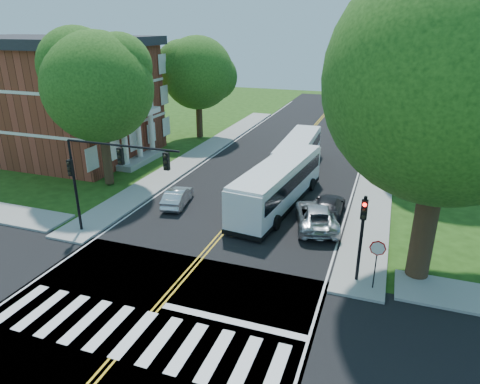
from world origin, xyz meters
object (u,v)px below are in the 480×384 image
at_px(signal_nw, 105,168).
at_px(bus_lead, 278,184).
at_px(suv, 316,216).
at_px(hatchback, 178,197).
at_px(bus_follow, 298,153).
at_px(dark_sedan, 328,206).
at_px(signal_ne, 362,228).

distance_m(signal_nw, bus_lead, 11.60).
bearing_deg(suv, hatchback, -16.02).
distance_m(bus_follow, suv, 11.33).
distance_m(bus_follow, hatchback, 12.29).
bearing_deg(hatchback, dark_sedan, 179.81).
distance_m(bus_follow, dark_sedan, 9.73).
xyz_separation_m(signal_ne, bus_lead, (-6.12, 8.00, -1.34)).
height_order(bus_follow, dark_sedan, bus_follow).
distance_m(bus_lead, bus_follow, 8.32).
distance_m(hatchback, suv, 9.72).
relative_size(hatchback, dark_sedan, 0.83).
distance_m(signal_ne, dark_sedan, 8.23).
distance_m(signal_ne, bus_lead, 10.16).
bearing_deg(bus_lead, bus_follow, -80.67).
relative_size(signal_ne, suv, 0.84).
bearing_deg(hatchback, bus_follow, -130.27).
relative_size(signal_ne, hatchback, 1.17).
relative_size(signal_nw, bus_lead, 0.59).
bearing_deg(dark_sedan, hatchback, 9.85).
height_order(signal_ne, hatchback, signal_ne).
xyz_separation_m(hatchback, dark_sedan, (10.18, 1.80, 0.04)).
relative_size(bus_follow, dark_sedan, 2.39).
distance_m(signal_ne, hatchback, 14.13).
bearing_deg(signal_nw, suv, 26.82).
bearing_deg(signal_nw, signal_ne, 0.05).
xyz_separation_m(signal_ne, suv, (-3.00, 5.58, -2.23)).
bearing_deg(bus_follow, dark_sedan, 113.21).
xyz_separation_m(signal_nw, hatchback, (1.33, 5.70, -3.75)).
bearing_deg(dark_sedan, bus_follow, -65.54).
bearing_deg(bus_follow, bus_lead, 91.70).
bearing_deg(bus_lead, hatchback, 25.50).
xyz_separation_m(signal_nw, bus_follow, (7.48, 16.31, -2.90)).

